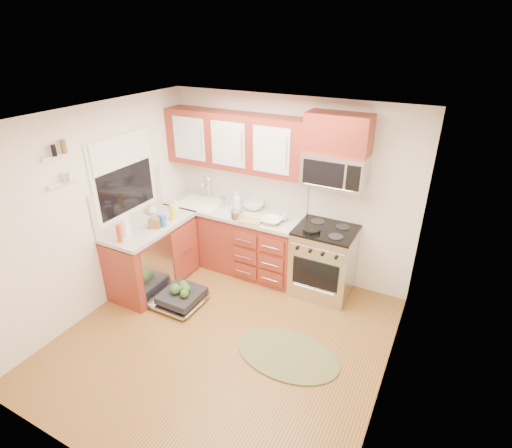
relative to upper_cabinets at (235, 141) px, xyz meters
The scene contains 38 objects.
floor 2.55m from the upper_cabinets, 65.28° to the right, with size 3.50×3.50×0.00m, color brown.
ceiling 1.84m from the upper_cabinets, 65.28° to the right, with size 3.50×3.50×0.00m, color white.
wall_back 0.97m from the upper_cabinets, 13.57° to the left, with size 3.50×0.04×2.50m, color silver.
wall_front 3.46m from the upper_cabinets, 77.70° to the right, with size 3.50×0.04×2.50m, color silver.
wall_left 1.98m from the upper_cabinets, 123.06° to the right, with size 0.04×3.50×2.50m, color silver.
wall_right 3.00m from the upper_cabinets, 32.47° to the right, with size 0.04×3.50×2.50m, color silver.
base_cabinet_back 1.46m from the upper_cabinets, 90.00° to the right, with size 2.05×0.60×0.85m, color maroon.
base_cabinet_left 1.93m from the upper_cabinets, 124.62° to the right, with size 0.60×1.25×0.85m, color maroon.
countertop_back 0.98m from the upper_cabinets, 90.00° to the right, with size 2.07×0.64×0.05m, color #B6B0A7.
countertop_left 1.60m from the upper_cabinets, 124.25° to the right, with size 0.64×1.27×0.05m, color #B6B0A7.
backsplash_back 0.68m from the upper_cabinets, 90.00° to the left, with size 2.05×0.02×0.57m, color beige.
backsplash_left 1.60m from the upper_cabinets, 133.89° to the right, with size 0.02×1.25×0.57m, color beige.
upper_cabinets is the anchor object (origin of this frame).
cabinet_over_mw 1.43m from the upper_cabinets, ahead, with size 0.76×0.35×0.47m, color maroon.
range 1.99m from the upper_cabinets, ahead, with size 0.76×0.64×0.95m, color silver, non-canonical shape.
microwave 1.42m from the upper_cabinets, ahead, with size 0.76×0.38×0.40m, color silver, non-canonical shape.
sink 1.21m from the upper_cabinets, 163.55° to the right, with size 0.62×0.50×0.26m, color white, non-canonical shape.
dishwasher 2.19m from the upper_cabinets, 96.04° to the right, with size 0.70×0.60×0.20m, color silver, non-canonical shape.
window 1.51m from the upper_cabinets, 133.21° to the right, with size 0.03×1.05×1.05m, color white, non-canonical shape.
window_blind 1.46m from the upper_cabinets, 132.50° to the right, with size 0.02×0.96×0.40m, color white.
shelf_upper 2.17m from the upper_cabinets, 117.33° to the right, with size 0.04×0.40×0.03m, color white.
shelf_lower 2.17m from the upper_cabinets, 117.33° to the right, with size 0.04×0.40×0.03m, color white.
rug 2.79m from the upper_cabinets, 44.81° to the right, with size 1.17×0.76×0.02m, color #62693C, non-canonical shape.
skillet 1.58m from the upper_cabinets, 13.31° to the right, with size 0.23×0.23×0.04m, color black.
stock_pot 0.99m from the upper_cabinets, 58.77° to the right, with size 0.18×0.18×0.11m, color silver.
cutting_board 1.09m from the upper_cabinets, 39.63° to the right, with size 0.29×0.19×0.02m, color tan.
canister 0.90m from the upper_cabinets, 149.00° to the right, with size 0.09×0.09×0.15m, color silver.
paper_towel_roll 1.81m from the upper_cabinets, 117.97° to the right, with size 0.11×0.11×0.23m, color white.
mustard_bottle 1.27m from the upper_cabinets, 123.63° to the right, with size 0.07×0.07×0.21m, color yellow.
red_bottle 1.92m from the upper_cabinets, 113.99° to the right, with size 0.06×0.06×0.22m, color #B8320F.
wooden_box 1.51m from the upper_cabinets, 118.01° to the right, with size 0.14×0.10×0.14m, color brown.
blue_carton 1.43m from the upper_cabinets, 117.46° to the right, with size 0.10×0.06×0.16m, color blue.
bowl_a 1.18m from the upper_cabinets, 21.01° to the right, with size 0.27×0.27×0.07m, color #999999.
bowl_b 0.94m from the upper_cabinets, ahead, with size 0.29×0.29×0.09m, color #999999.
cup 1.21m from the upper_cabinets, ahead, with size 0.13×0.13×0.10m, color #999999.
soap_bottle_a 0.82m from the upper_cabinets, 55.56° to the right, with size 0.11×0.11×0.29m, color #999999.
soap_bottle_b 1.22m from the upper_cabinets, 143.20° to the right, with size 0.09×0.09×0.19m, color #999999.
soap_bottle_c 1.47m from the upper_cabinets, 139.22° to the right, with size 0.13×0.13×0.17m, color #999999.
Camera 1 is at (1.98, -2.97, 3.25)m, focal length 28.00 mm.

